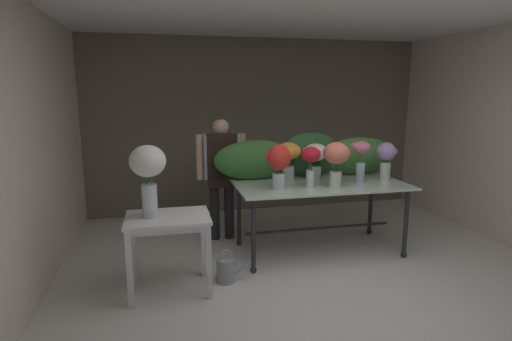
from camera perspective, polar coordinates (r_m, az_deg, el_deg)
name	(u,v)px	position (r m, az deg, el deg)	size (l,w,h in m)	color
ground_plane	(290,247)	(5.02, 4.82, -10.64)	(7.81, 7.81, 0.00)	silver
wall_back	(257,126)	(6.40, 0.15, 6.25)	(5.26, 0.12, 2.63)	#706656
wall_left	(42,145)	(4.62, -27.71, 3.11)	(0.12, 3.67, 2.63)	beige
wall_right	(488,133)	(6.05, 29.58, 4.53)	(0.12, 3.67, 2.63)	beige
ceiling_slab	(295,12)	(4.74, 5.39, 21.20)	(5.38, 3.67, 0.12)	silver
display_table_glass	(320,193)	(4.75, 8.90, -3.11)	(1.94, 1.00, 0.82)	silver
side_table_white	(168,227)	(3.86, -12.15, -7.66)	(0.76, 0.56, 0.73)	white
florist	(221,166)	(5.07, -4.87, 0.68)	(0.61, 0.24, 1.53)	#232328
foliage_backdrop	(312,157)	(5.03, 7.75, 1.89)	(2.32, 0.29, 0.54)	#387033
vase_sunset_roses	(288,156)	(4.76, 4.54, 2.02)	(0.31, 0.29, 0.45)	silver
vase_ivory_peonies	(315,156)	(4.85, 8.23, 1.97)	(0.32, 0.28, 0.43)	silver
vase_rosy_stock	(361,156)	(4.81, 14.42, 1.98)	(0.22, 0.20, 0.48)	silver
vase_coral_freesia	(336,158)	(4.52, 11.11, 1.75)	(0.29, 0.29, 0.49)	silver
vase_scarlet_tulips	(279,162)	(4.34, 3.19, 1.12)	(0.27, 0.25, 0.48)	silver
vase_lilac_carnations	(386,157)	(5.03, 17.68, 1.76)	(0.24, 0.22, 0.45)	silver
vase_crimson_ranunculus	(311,160)	(4.44, 7.64, 1.41)	(0.21, 0.21, 0.45)	silver
vase_white_roses_tall	(148,170)	(3.73, -14.83, 0.03)	(0.32, 0.32, 0.66)	silver
watering_can	(226,270)	(4.14, -4.20, -13.61)	(0.35, 0.18, 0.34)	#999EA3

